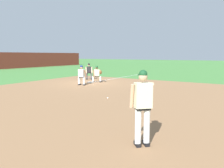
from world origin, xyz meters
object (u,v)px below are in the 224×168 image
(pitcher, at_px, (143,103))
(umpire, at_px, (89,71))
(baseball, at_px, (108,98))
(baserunner, at_px, (81,74))
(first_base_bag, at_px, (90,82))
(first_baseman, at_px, (97,73))

(pitcher, bearing_deg, umpire, 43.09)
(baseball, xyz_separation_m, baserunner, (3.13, 4.33, 0.76))
(umpire, bearing_deg, pitcher, -136.91)
(pitcher, relative_size, baserunner, 1.27)
(first_base_bag, distance_m, umpire, 2.55)
(first_base_bag, bearing_deg, pitcher, -136.42)
(baseball, xyz_separation_m, first_baseman, (5.11, 4.37, 0.69))
(first_baseman, height_order, umpire, umpire)
(pitcher, distance_m, first_baseman, 12.55)
(first_base_bag, xyz_separation_m, baseball, (-4.53, -4.60, -0.01))
(baseball, distance_m, first_baseman, 6.76)
(first_base_bag, bearing_deg, baseball, -134.56)
(pitcher, xyz_separation_m, first_baseman, (9.47, 8.23, -0.33))
(baseball, height_order, pitcher, pitcher)
(baserunner, bearing_deg, baseball, -125.86)
(first_baseman, xyz_separation_m, umpire, (1.28, 1.82, 0.06))
(first_baseman, distance_m, umpire, 2.22)
(pitcher, bearing_deg, baseball, 41.52)
(first_base_bag, height_order, umpire, umpire)
(pitcher, distance_m, baserunner, 11.10)
(baserunner, bearing_deg, umpire, 29.78)
(first_baseman, height_order, baserunner, baserunner)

